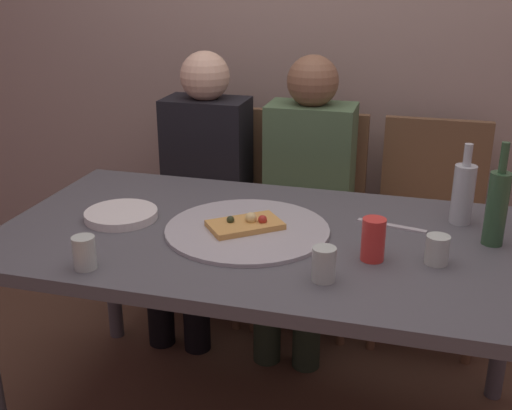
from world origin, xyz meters
The scene contains 17 objects.
back_wall centered at (0.00, 1.17, 1.30)m, with size 6.00×0.10×2.60m, color gray.
dining_table centered at (0.00, 0.00, 0.66)m, with size 1.66×0.89×0.73m.
pizza_tray centered at (-0.07, 0.00, 0.74)m, with size 0.51×0.51×0.01m, color #ADADB2.
pizza_slice_last centered at (-0.07, 0.00, 0.75)m, with size 0.25×0.24×0.05m.
wine_bottle centered at (0.57, 0.25, 0.83)m, with size 0.07×0.07×0.26m.
beer_bottle centered at (0.65, 0.10, 0.85)m, with size 0.06×0.06×0.31m.
tumbler_near centered at (-0.42, -0.36, 0.78)m, with size 0.06×0.06×0.09m, color #B7C6BC.
tumbler_far centered at (0.50, -0.07, 0.77)m, with size 0.07×0.07×0.08m, color #B7C6BC.
wine_glass centered at (0.21, -0.26, 0.78)m, with size 0.06×0.06×0.09m, color #B7C6BC.
soda_can centered at (0.32, -0.10, 0.79)m, with size 0.07×0.07×0.12m, color red.
plate_stack centered at (-0.49, -0.01, 0.74)m, with size 0.23×0.23×0.03m, color white.
table_knife centered at (0.36, 0.16, 0.73)m, with size 0.22×0.02×0.01m, color #B7B7BC.
chair_left centered at (-0.48, 0.85, 0.51)m, with size 0.44×0.44×0.90m.
chair_middle centered at (-0.02, 0.85, 0.51)m, with size 0.44×0.44×0.90m.
chair_right centered at (0.49, 0.85, 0.51)m, with size 0.44×0.44×0.90m.
guest_in_sweater centered at (-0.48, 0.70, 0.64)m, with size 0.36×0.56×1.17m.
guest_in_beanie centered at (-0.02, 0.70, 0.64)m, with size 0.36×0.56×1.17m.
Camera 1 is at (0.43, -1.70, 1.49)m, focal length 43.83 mm.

